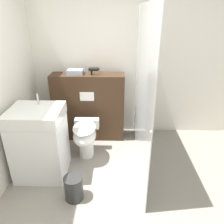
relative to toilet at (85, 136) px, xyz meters
name	(u,v)px	position (x,y,z in m)	size (l,w,h in m)	color
ground_plane	(109,222)	(0.38, -1.13, -0.35)	(12.00, 12.00, 0.00)	gray
wall_back	(113,62)	(0.38, 0.87, 0.90)	(8.00, 0.06, 2.50)	silver
partition_panel	(89,107)	(-0.01, 0.60, 0.21)	(1.17, 0.31, 1.12)	#3D2819
shower_glass	(142,94)	(0.78, -0.09, 0.70)	(0.04, 1.86, 2.11)	silver
toilet	(85,136)	(0.00, 0.00, 0.00)	(0.37, 0.57, 0.54)	white
sink_vanity	(40,143)	(-0.53, -0.36, 0.12)	(0.64, 0.57, 1.09)	white
hair_drier	(94,69)	(0.10, 0.57, 0.85)	(0.18, 0.06, 0.12)	black
folded_towel	(75,72)	(-0.19, 0.60, 0.80)	(0.24, 0.18, 0.07)	#8C9EAD
waste_bin	(74,188)	(-0.04, -0.81, -0.20)	(0.22, 0.22, 0.30)	#2D2D2D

